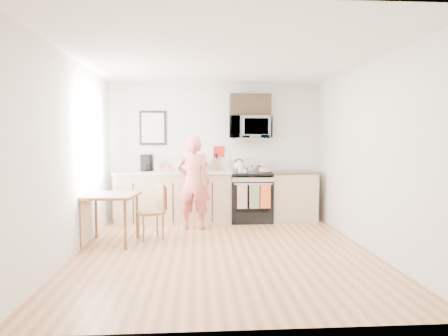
{
  "coord_description": "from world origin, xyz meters",
  "views": [
    {
      "loc": [
        -0.36,
        -5.38,
        1.53
      ],
      "look_at": [
        0.07,
        1.0,
        1.07
      ],
      "focal_mm": 32.0,
      "sensor_mm": 36.0,
      "label": 1
    }
  ],
  "objects": [
    {
      "name": "bread_bag",
      "position": [
        -0.31,
        1.8,
        0.99
      ],
      "size": [
        0.28,
        0.15,
        0.1
      ],
      "primitive_type": "cube",
      "rotation": [
        0.0,
        0.0,
        0.08
      ],
      "color": "tan",
      "rests_on": "countertop_left"
    },
    {
      "name": "ceiling",
      "position": [
        0.0,
        0.0,
        2.6
      ],
      "size": [
        4.0,
        4.6,
        0.04
      ],
      "primitive_type": "cube",
      "color": "white",
      "rests_on": "back_wall"
    },
    {
      "name": "countertop_right",
      "position": [
        1.43,
        2.0,
        0.92
      ],
      "size": [
        0.88,
        0.64,
        0.04
      ],
      "primitive_type": "cube",
      "color": "black",
      "rests_on": "cabinet_right"
    },
    {
      "name": "utensil_crock",
      "position": [
        -0.24,
        2.2,
        1.09
      ],
      "size": [
        0.12,
        0.12,
        0.37
      ],
      "color": "#A7140E",
      "rests_on": "countertop_left"
    },
    {
      "name": "fruit_bowl",
      "position": [
        -0.92,
        2.13,
        0.98
      ],
      "size": [
        0.24,
        0.24,
        0.1
      ],
      "color": "white",
      "rests_on": "countertop_left"
    },
    {
      "name": "window",
      "position": [
        -1.96,
        0.8,
        1.55
      ],
      "size": [
        0.06,
        1.4,
        1.5
      ],
      "color": "silver",
      "rests_on": "left_wall"
    },
    {
      "name": "cake",
      "position": [
        0.88,
        1.92,
        0.96
      ],
      "size": [
        0.26,
        0.26,
        0.08
      ],
      "color": "black",
      "rests_on": "range"
    },
    {
      "name": "knife_block",
      "position": [
        -0.01,
        2.22,
        1.05
      ],
      "size": [
        0.12,
        0.16,
        0.23
      ],
      "primitive_type": "cube",
      "rotation": [
        0.0,
        0.0,
        0.12
      ],
      "color": "brown",
      "rests_on": "countertop_left"
    },
    {
      "name": "cabinet_right",
      "position": [
        1.43,
        2.0,
        0.45
      ],
      "size": [
        0.84,
        0.6,
        0.9
      ],
      "primitive_type": "cube",
      "color": "tan",
      "rests_on": "floor"
    },
    {
      "name": "right_wall",
      "position": [
        2.0,
        0.0,
        1.3
      ],
      "size": [
        0.04,
        4.6,
        2.6
      ],
      "primitive_type": "cube",
      "color": "silver",
      "rests_on": "floor"
    },
    {
      "name": "cabinet_left",
      "position": [
        -0.8,
        2.0,
        0.45
      ],
      "size": [
        2.1,
        0.6,
        0.9
      ],
      "primitive_type": "cube",
      "color": "tan",
      "rests_on": "floor"
    },
    {
      "name": "person",
      "position": [
        -0.43,
        1.38,
        0.8
      ],
      "size": [
        0.63,
        0.45,
        1.6
      ],
      "primitive_type": "imported",
      "rotation": [
        0.0,
        0.0,
        3.02
      ],
      "color": "#B63232",
      "rests_on": "floor"
    },
    {
      "name": "milk_carton",
      "position": [
        -1.11,
        2.09,
        1.06
      ],
      "size": [
        0.12,
        0.12,
        0.24
      ],
      "primitive_type": "cube",
      "rotation": [
        0.0,
        0.0,
        0.31
      ],
      "color": "tan",
      "rests_on": "countertop_left"
    },
    {
      "name": "kettle",
      "position": [
        0.43,
        2.19,
        1.03
      ],
      "size": [
        0.19,
        0.19,
        0.24
      ],
      "color": "white",
      "rests_on": "range"
    },
    {
      "name": "range",
      "position": [
        0.63,
        1.98,
        0.44
      ],
      "size": [
        0.76,
        0.7,
        1.16
      ],
      "color": "black",
      "rests_on": "floor"
    },
    {
      "name": "microwave",
      "position": [
        0.63,
        2.08,
        1.76
      ],
      "size": [
        0.76,
        0.51,
        0.42
      ],
      "primitive_type": "imported",
      "color": "silver",
      "rests_on": "back_wall"
    },
    {
      "name": "wall_trivet",
      "position": [
        0.05,
        2.28,
        1.3
      ],
      "size": [
        0.2,
        0.02,
        0.2
      ],
      "primitive_type": "cube",
      "color": "#A7140E",
      "rests_on": "back_wall"
    },
    {
      "name": "dining_table",
      "position": [
        -1.65,
        0.5,
        0.65
      ],
      "size": [
        0.78,
        0.78,
        0.73
      ],
      "rotation": [
        0.0,
        0.0,
        -0.1
      ],
      "color": "brown",
      "rests_on": "floor"
    },
    {
      "name": "chair",
      "position": [
        -0.98,
        0.78,
        0.54
      ],
      "size": [
        0.49,
        0.47,
        0.84
      ],
      "rotation": [
        0.0,
        0.0,
        0.39
      ],
      "color": "brown",
      "rests_on": "floor"
    },
    {
      "name": "left_wall",
      "position": [
        -2.0,
        0.0,
        1.3
      ],
      "size": [
        0.04,
        4.6,
        2.6
      ],
      "primitive_type": "cube",
      "color": "silver",
      "rests_on": "floor"
    },
    {
      "name": "wall_art",
      "position": [
        -1.2,
        2.28,
        1.75
      ],
      "size": [
        0.5,
        0.04,
        0.65
      ],
      "color": "black",
      "rests_on": "back_wall"
    },
    {
      "name": "back_wall",
      "position": [
        0.0,
        2.3,
        1.3
      ],
      "size": [
        4.0,
        0.04,
        2.6
      ],
      "primitive_type": "cube",
      "color": "silver",
      "rests_on": "floor"
    },
    {
      "name": "front_wall",
      "position": [
        0.0,
        -2.3,
        1.3
      ],
      "size": [
        4.0,
        0.04,
        2.6
      ],
      "primitive_type": "cube",
      "color": "silver",
      "rests_on": "floor"
    },
    {
      "name": "coffee_maker",
      "position": [
        -1.32,
        2.19,
        1.09
      ],
      "size": [
        0.21,
        0.28,
        0.31
      ],
      "rotation": [
        0.0,
        0.0,
        -0.21
      ],
      "color": "black",
      "rests_on": "countertop_left"
    },
    {
      "name": "floor",
      "position": [
        0.0,
        0.0,
        0.0
      ],
      "size": [
        4.6,
        4.6,
        0.0
      ],
      "primitive_type": "plane",
      "color": "#935E39",
      "rests_on": "ground"
    },
    {
      "name": "pot",
      "position": [
        0.47,
        1.88,
        0.98
      ],
      "size": [
        0.21,
        0.34,
        0.1
      ],
      "rotation": [
        0.0,
        0.0,
        0.25
      ],
      "color": "silver",
      "rests_on": "range"
    },
    {
      "name": "upper_cabinet",
      "position": [
        0.63,
        2.12,
        2.18
      ],
      "size": [
        0.76,
        0.35,
        0.4
      ],
      "primitive_type": "cube",
      "color": "black",
      "rests_on": "back_wall"
    },
    {
      "name": "countertop_left",
      "position": [
        -0.8,
        2.0,
        0.92
      ],
      "size": [
        2.14,
        0.64,
        0.04
      ],
      "primitive_type": "cube",
      "color": "beige",
      "rests_on": "cabinet_left"
    }
  ]
}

